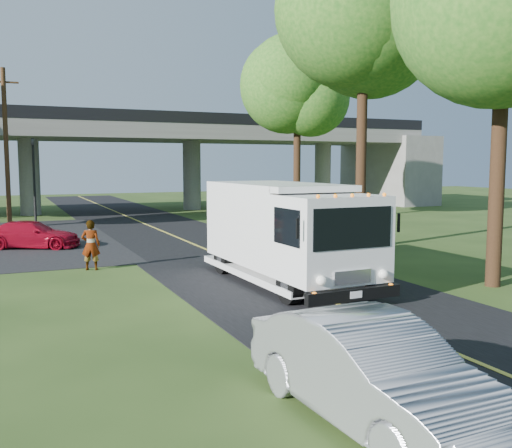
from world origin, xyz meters
TOP-DOWN VIEW (x-y plane):
  - ground at (0.00, 0.00)m, footprint 120.00×120.00m
  - road at (0.00, 10.00)m, footprint 7.00×90.00m
  - lane_line at (0.00, 10.00)m, footprint 0.12×90.00m
  - overpass at (0.00, 32.00)m, footprint 54.00×10.00m
  - traffic_signal at (-6.00, 26.00)m, footprint 0.18×0.22m
  - utility_pole at (-7.50, 24.00)m, footprint 1.60×0.26m
  - tree_right_mid at (6.41, 8.84)m, footprint 6.62×6.52m
  - tree_right_far at (9.21, 19.84)m, footprint 5.77×5.67m
  - step_van at (-0.04, 3.79)m, footprint 2.84×7.34m
  - red_sedan at (-6.73, 14.91)m, footprint 4.38×3.12m
  - silver_sedan at (-3.20, -5.02)m, footprint 1.79×4.62m
  - pedestrian at (-5.13, 8.62)m, footprint 0.73×0.60m

SIDE VIEW (x-z plane):
  - ground at x=0.00m, z-range 0.00..0.00m
  - road at x=0.00m, z-range 0.00..0.02m
  - lane_line at x=0.00m, z-range 0.03..0.03m
  - red_sedan at x=-6.73m, z-range 0.00..1.18m
  - silver_sedan at x=-3.20m, z-range 0.00..1.50m
  - pedestrian at x=-5.13m, z-range 0.00..1.74m
  - step_van at x=-0.04m, z-range 0.13..3.19m
  - traffic_signal at x=-6.00m, z-range 0.60..5.80m
  - overpass at x=0.00m, z-range 0.91..8.21m
  - utility_pole at x=-7.50m, z-range 0.09..9.09m
  - tree_right_far at x=9.21m, z-range 2.81..13.80m
  - tree_right_mid at x=6.41m, z-range 3.24..15.98m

